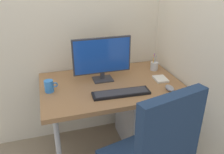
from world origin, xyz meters
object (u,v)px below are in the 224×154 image
keyboard (121,93)px  coffee_mug (49,86)px  filing_cabinet (141,113)px  monitor (102,57)px  mouse (170,88)px  notebook (160,79)px  pen_holder (154,66)px

keyboard → coffee_mug: size_ratio=4.37×
filing_cabinet → monitor: 0.75m
filing_cabinet → keyboard: keyboard is taller
filing_cabinet → mouse: 0.56m
filing_cabinet → notebook: bearing=-47.6°
pen_holder → notebook: (-0.04, -0.23, -0.04)m
filing_cabinet → pen_holder: bearing=33.0°
pen_holder → notebook: bearing=-100.9°
monitor → keyboard: (0.08, -0.31, -0.21)m
filing_cabinet → mouse: mouse is taller
mouse → pen_holder: bearing=82.6°
keyboard → pen_holder: bearing=38.4°
filing_cabinet → monitor: monitor is taller
keyboard → coffee_mug: coffee_mug is taller
filing_cabinet → coffee_mug: 1.00m
filing_cabinet → monitor: bearing=174.6°
mouse → notebook: 0.21m
mouse → notebook: size_ratio=0.76×
keyboard → pen_holder: pen_holder is taller
monitor → keyboard: monitor is taller
filing_cabinet → pen_holder: 0.50m
mouse → coffee_mug: coffee_mug is taller
keyboard → coffee_mug: 0.60m
pen_holder → notebook: pen_holder is taller
monitor → notebook: (0.51, -0.16, -0.21)m
filing_cabinet → notebook: 0.46m
mouse → pen_holder: size_ratio=0.63×
filing_cabinet → monitor: size_ratio=1.28×
monitor → mouse: size_ratio=4.92×
mouse → coffee_mug: (-0.97, 0.27, 0.03)m
keyboard → filing_cabinet: bearing=40.8°
filing_cabinet → mouse: bearing=-74.2°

